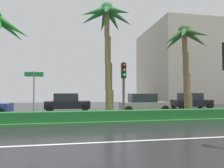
# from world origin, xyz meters

# --- Properties ---
(ground_plane) EXTENTS (90.00, 42.00, 0.10)m
(ground_plane) POSITION_xyz_m (0.00, 9.00, -0.05)
(ground_plane) COLOR black
(near_lane_divider_stripe) EXTENTS (81.00, 0.14, 0.01)m
(near_lane_divider_stripe) POSITION_xyz_m (0.00, 2.00, 0.00)
(near_lane_divider_stripe) COLOR white
(near_lane_divider_stripe) RESTS_ON ground_plane
(median_strip) EXTENTS (85.50, 4.00, 0.15)m
(median_strip) POSITION_xyz_m (0.00, 8.00, 0.07)
(median_strip) COLOR #2D6B33
(median_strip) RESTS_ON ground_plane
(median_hedge) EXTENTS (76.50, 0.70, 0.60)m
(median_hedge) POSITION_xyz_m (0.00, 6.60, 0.45)
(median_hedge) COLOR #1E6028
(median_hedge) RESTS_ON median_strip
(palm_tree_centre) EXTENTS (3.93, 3.95, 8.02)m
(palm_tree_centre) POSITION_xyz_m (3.60, 8.10, 6.36)
(palm_tree_centre) COLOR olive
(palm_tree_centre) RESTS_ON median_strip
(palm_tree_centre_right) EXTENTS (3.90, 3.93, 6.84)m
(palm_tree_centre_right) POSITION_xyz_m (9.58, 8.26, 5.30)
(palm_tree_centre_right) COLOR brown
(palm_tree_centre_right) RESTS_ON median_strip
(traffic_signal_median_right) EXTENTS (0.28, 0.43, 3.66)m
(traffic_signal_median_right) POSITION_xyz_m (4.46, 6.84, 2.67)
(traffic_signal_median_right) COLOR #4C4C47
(traffic_signal_median_right) RESTS_ON median_strip
(street_name_sign) EXTENTS (1.10, 0.08, 3.00)m
(street_name_sign) POSITION_xyz_m (-1.05, 7.16, 2.08)
(street_name_sign) COLOR slate
(street_name_sign) RESTS_ON median_strip
(car_in_traffic_second) EXTENTS (4.30, 2.02, 1.72)m
(car_in_traffic_second) POSITION_xyz_m (0.65, 14.71, 0.83)
(car_in_traffic_second) COLOR black
(car_in_traffic_second) RESTS_ON ground_plane
(car_in_traffic_third) EXTENTS (4.30, 2.02, 1.72)m
(car_in_traffic_third) POSITION_xyz_m (7.47, 11.83, 0.83)
(car_in_traffic_third) COLOR gray
(car_in_traffic_third) RESTS_ON ground_plane
(car_in_traffic_fourth) EXTENTS (4.30, 2.02, 1.72)m
(car_in_traffic_fourth) POSITION_xyz_m (14.13, 15.03, 0.83)
(car_in_traffic_fourth) COLOR black
(car_in_traffic_fourth) RESTS_ON ground_plane
(building_far_right) EXTENTS (14.58, 15.68, 13.47)m
(building_far_right) POSITION_xyz_m (21.95, 29.53, 6.73)
(building_far_right) COLOR #A89E8E
(building_far_right) RESTS_ON ground_plane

